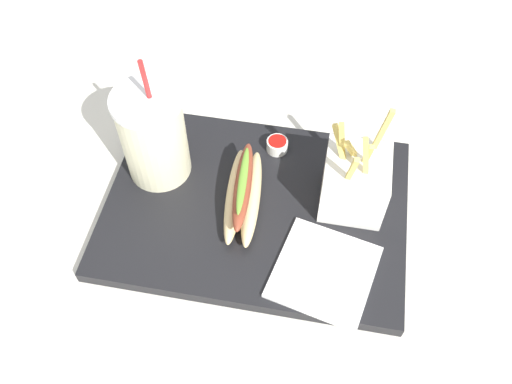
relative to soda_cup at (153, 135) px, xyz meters
name	(u,v)px	position (x,y,z in m)	size (l,w,h in m)	color
ground_plane	(256,215)	(0.16, -0.04, -0.11)	(2.40, 2.40, 0.02)	silver
food_tray	(256,208)	(0.16, -0.04, -0.09)	(0.44, 0.32, 0.02)	black
soda_cup	(153,135)	(0.00, 0.00, 0.00)	(0.10, 0.10, 0.22)	beige
fries_basket	(355,182)	(0.29, -0.01, -0.03)	(0.09, 0.09, 0.16)	white
hot_dog_1	(243,194)	(0.14, -0.04, -0.05)	(0.06, 0.17, 0.06)	#E5C689
ketchup_cup_1	(277,145)	(0.17, 0.07, -0.06)	(0.03, 0.03, 0.02)	white
napkin_stack	(324,272)	(0.27, -0.13, -0.07)	(0.13, 0.13, 0.01)	white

